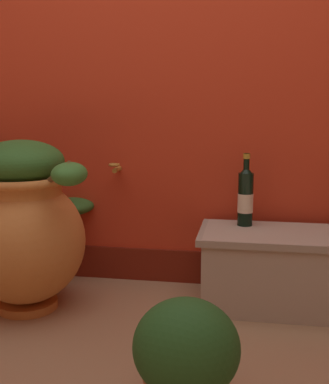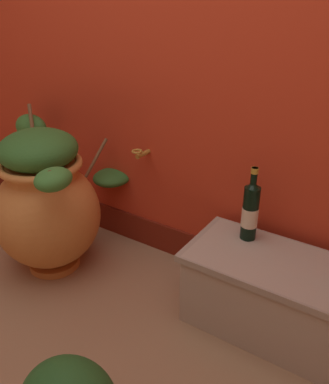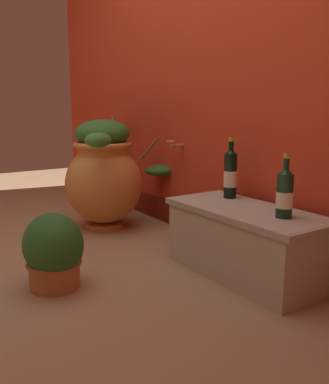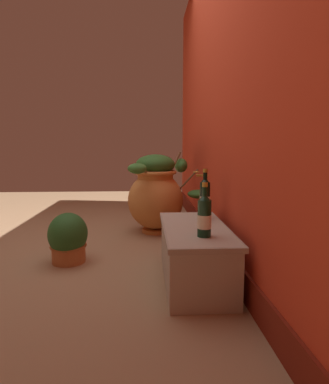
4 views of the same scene
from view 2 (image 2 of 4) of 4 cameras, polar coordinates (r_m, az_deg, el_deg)
The scene contains 4 objects.
back_wall at distance 1.94m, azimuth 4.94°, elevation 25.45°, with size 4.40×0.33×2.60m.
terracotta_urn at distance 2.10m, azimuth -16.40°, elevation -1.27°, with size 0.86×0.80×0.78m.
stone_ledge at distance 1.79m, azimuth 17.19°, elevation -14.29°, with size 0.87×0.39×0.35m.
wine_bottle_left at distance 1.75m, azimuth 12.19°, elevation -2.50°, with size 0.07×0.07×0.34m.
Camera 2 is at (0.94, -0.49, 1.32)m, focal length 37.30 mm.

